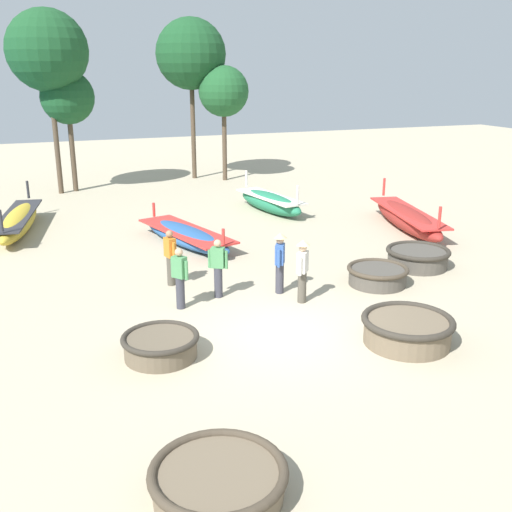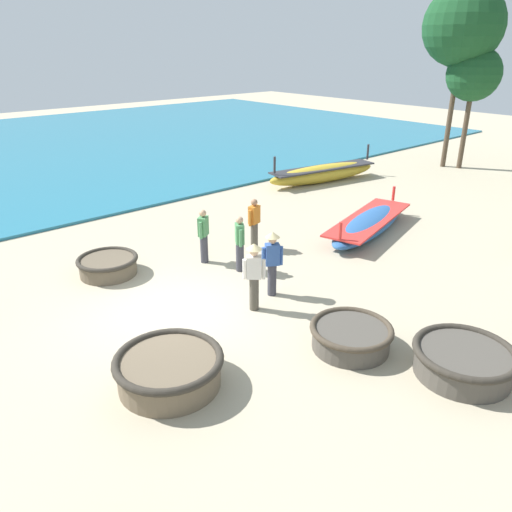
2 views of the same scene
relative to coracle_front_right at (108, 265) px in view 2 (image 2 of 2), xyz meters
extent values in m
plane|color=tan|center=(2.88, 0.16, -0.28)|extent=(80.00, 80.00, 0.00)
cube|color=teal|center=(-18.49, 4.16, -0.23)|extent=(28.00, 52.00, 0.10)
cylinder|color=brown|center=(0.00, 0.00, -0.05)|extent=(1.51, 1.51, 0.44)
torus|color=#332D26|center=(0.00, 0.00, 0.17)|extent=(1.63, 1.63, 0.12)
cylinder|color=#4C473F|center=(8.53, 3.05, -0.02)|extent=(1.77, 1.77, 0.51)
torus|color=#332D26|center=(8.53, 3.05, 0.23)|extent=(1.91, 1.91, 0.14)
cylinder|color=brown|center=(5.17, -1.29, 0.00)|extent=(1.87, 1.87, 0.55)
torus|color=#332D26|center=(5.17, -1.29, 0.27)|extent=(2.02, 2.02, 0.15)
cylinder|color=#4C473F|center=(6.57, 2.16, -0.05)|extent=(1.58, 1.58, 0.46)
torus|color=#42382B|center=(6.57, 2.16, 0.18)|extent=(1.70, 1.70, 0.13)
ellipsoid|color=#285693|center=(2.62, 7.94, 0.01)|extent=(2.54, 5.14, 0.57)
cube|color=red|center=(2.62, 7.94, 0.19)|extent=(2.48, 4.77, 0.06)
cylinder|color=red|center=(1.99, 10.15, 0.50)|extent=(0.10, 0.10, 0.51)
cylinder|color=red|center=(3.24, 5.72, 0.50)|extent=(0.10, 0.10, 0.51)
ellipsoid|color=gold|center=(-2.71, 11.62, 0.11)|extent=(1.93, 5.72, 0.78)
cube|color=#2D2D33|center=(-2.71, 11.62, 0.36)|extent=(1.89, 5.28, 0.06)
cylinder|color=#2D2D33|center=(-2.26, 14.18, 0.81)|extent=(0.10, 0.10, 0.70)
cylinder|color=#2D2D33|center=(-3.16, 9.07, 0.81)|extent=(0.10, 0.10, 0.70)
cylinder|color=#383842|center=(1.04, 2.44, 0.13)|extent=(0.22, 0.22, 0.82)
cube|color=#4C8E56|center=(1.04, 2.44, 0.81)|extent=(0.38, 0.40, 0.54)
sphere|color=tan|center=(1.04, 2.44, 1.19)|extent=(0.20, 0.20, 0.20)
cylinder|color=#4C8E56|center=(0.91, 2.62, 0.76)|extent=(0.09, 0.09, 0.48)
cylinder|color=#4C8E56|center=(1.17, 2.26, 0.76)|extent=(0.09, 0.09, 0.48)
cylinder|color=#4C473D|center=(4.05, 1.72, 0.13)|extent=(0.22, 0.22, 0.82)
cube|color=silver|center=(4.05, 1.72, 0.81)|extent=(0.39, 0.40, 0.54)
sphere|color=#DBB28E|center=(4.05, 1.72, 1.19)|extent=(0.20, 0.20, 0.20)
cylinder|color=silver|center=(4.20, 1.88, 0.76)|extent=(0.09, 0.09, 0.48)
cylinder|color=silver|center=(3.90, 1.56, 0.76)|extent=(0.09, 0.09, 0.48)
cone|color=#D1BC84|center=(4.05, 1.72, 1.32)|extent=(0.36, 0.36, 0.14)
cylinder|color=#383842|center=(2.16, 2.84, 0.13)|extent=(0.22, 0.22, 0.82)
cube|color=#4C8E56|center=(2.16, 2.84, 0.81)|extent=(0.40, 0.37, 0.54)
sphere|color=tan|center=(2.16, 2.84, 1.19)|extent=(0.20, 0.20, 0.20)
cylinder|color=#4C8E56|center=(2.35, 2.72, 0.76)|extent=(0.09, 0.09, 0.48)
cylinder|color=#4C8E56|center=(1.97, 2.96, 0.76)|extent=(0.09, 0.09, 0.48)
cylinder|color=#383842|center=(3.78, 2.54, 0.13)|extent=(0.22, 0.22, 0.82)
cube|color=#33569E|center=(3.78, 2.54, 0.81)|extent=(0.36, 0.40, 0.54)
sphere|color=tan|center=(3.78, 2.54, 1.19)|extent=(0.20, 0.20, 0.20)
cylinder|color=#33569E|center=(3.66, 2.35, 0.76)|extent=(0.09, 0.09, 0.48)
cylinder|color=#33569E|center=(3.89, 2.73, 0.76)|extent=(0.09, 0.09, 0.48)
cone|color=#D1BC84|center=(3.78, 2.54, 1.32)|extent=(0.36, 0.36, 0.14)
cylinder|color=#4C473D|center=(1.21, 4.18, 0.13)|extent=(0.22, 0.22, 0.82)
cube|color=orange|center=(1.21, 4.18, 0.81)|extent=(0.30, 0.39, 0.54)
sphere|color=#A37556|center=(1.21, 4.18, 1.19)|extent=(0.20, 0.20, 0.20)
cylinder|color=orange|center=(1.15, 4.39, 0.76)|extent=(0.09, 0.09, 0.48)
cylinder|color=orange|center=(1.27, 3.96, 0.76)|extent=(0.09, 0.09, 0.48)
cylinder|color=#4C3D2D|center=(-0.08, 18.82, 1.51)|extent=(0.24, 0.24, 3.56)
sphere|color=#194723|center=(-0.08, 18.82, 4.16)|extent=(2.50, 2.50, 2.50)
cylinder|color=#4C3D2D|center=(-0.78, 18.51, 2.33)|extent=(0.24, 0.24, 5.21)
sphere|color=#194723|center=(-0.78, 18.51, 6.22)|extent=(3.65, 3.65, 3.65)
camera|label=1|loc=(-2.19, -11.25, 5.51)|focal=42.00mm
camera|label=2|loc=(11.87, -5.02, 5.54)|focal=35.00mm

